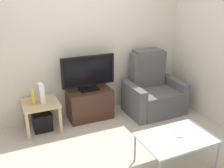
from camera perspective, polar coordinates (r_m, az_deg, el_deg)
The scene contains 12 objects.
ground_plane at distance 3.78m, azimuth -0.48°, elevation -13.03°, with size 6.40×6.40×0.00m, color #B2A899.
wall_back at distance 4.28m, azimuth -6.73°, elevation 9.76°, with size 6.40×0.06×2.60m, color beige.
wall_side at distance 4.34m, azimuth 23.07°, elevation 8.41°, with size 0.06×4.48×2.60m, color beige.
tv_stand at distance 4.37m, azimuth -4.97°, elevation -4.44°, with size 0.73×0.41×0.50m.
television at distance 4.18m, azimuth -5.29°, elevation 2.60°, with size 0.89×0.20×0.58m.
recliner_armchair at distance 4.61m, azimuth 9.02°, elevation -1.60°, with size 0.98×0.78×1.08m.
side_table at distance 4.09m, azimuth -15.61°, elevation -4.85°, with size 0.54×0.54×0.47m.
subwoofer_box at distance 4.20m, azimuth -15.28°, elevation -7.96°, with size 0.28×0.28×0.28m, color black.
book_upright at distance 3.98m, azimuth -17.23°, elevation -2.71°, with size 0.04×0.11×0.23m, color gold.
game_console at distance 4.02m, azimuth -15.43°, elevation -1.96°, with size 0.07×0.20×0.28m, color white.
coffee_table at distance 3.26m, azimuth 14.20°, elevation -11.70°, with size 0.90×0.60×0.41m.
cell_phone at distance 3.29m, azimuth 14.64°, elevation -10.77°, with size 0.07×0.15×0.01m, color #B7B7BC.
Camera 1 is at (-1.26, -2.89, 2.10)m, focal length 41.09 mm.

